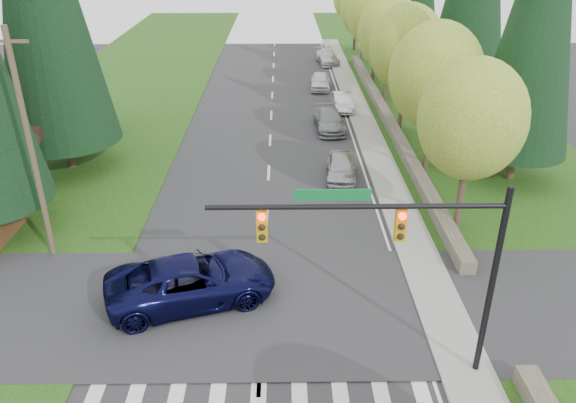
{
  "coord_description": "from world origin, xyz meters",
  "views": [
    {
      "loc": [
        0.77,
        -9.62,
        13.48
      ],
      "look_at": [
        1.04,
        11.6,
        2.8
      ],
      "focal_mm": 35.0,
      "sensor_mm": 36.0,
      "label": 1
    }
  ],
  "objects_px": {
    "parked_car_c": "(343,102)",
    "parked_car_d": "(320,81)",
    "parked_car_a": "(341,168)",
    "parked_car_b": "(329,120)",
    "parked_car_e": "(327,57)",
    "suv_navy": "(191,281)"
  },
  "relations": [
    {
      "from": "suv_navy",
      "to": "parked_car_c",
      "type": "distance_m",
      "value": 26.11
    },
    {
      "from": "parked_car_a",
      "to": "parked_car_b",
      "type": "height_order",
      "value": "parked_car_a"
    },
    {
      "from": "suv_navy",
      "to": "parked_car_b",
      "type": "xyz_separation_m",
      "value": [
        6.97,
        20.1,
        -0.21
      ]
    },
    {
      "from": "parked_car_b",
      "to": "parked_car_e",
      "type": "distance_m",
      "value": 20.7
    },
    {
      "from": "suv_navy",
      "to": "parked_car_d",
      "type": "xyz_separation_m",
      "value": [
        7.02,
        30.97,
        -0.21
      ]
    },
    {
      "from": "parked_car_d",
      "to": "parked_car_b",
      "type": "bearing_deg",
      "value": -86.46
    },
    {
      "from": "parked_car_a",
      "to": "parked_car_c",
      "type": "relative_size",
      "value": 1.04
    },
    {
      "from": "parked_car_d",
      "to": "parked_car_e",
      "type": "height_order",
      "value": "parked_car_d"
    },
    {
      "from": "parked_car_c",
      "to": "parked_car_e",
      "type": "height_order",
      "value": "parked_car_e"
    },
    {
      "from": "parked_car_d",
      "to": "parked_car_e",
      "type": "relative_size",
      "value": 0.87
    },
    {
      "from": "parked_car_c",
      "to": "parked_car_d",
      "type": "distance_m",
      "value": 6.38
    },
    {
      "from": "parked_car_e",
      "to": "parked_car_d",
      "type": "bearing_deg",
      "value": -105.12
    },
    {
      "from": "suv_navy",
      "to": "parked_car_c",
      "type": "height_order",
      "value": "suv_navy"
    },
    {
      "from": "parked_car_a",
      "to": "parked_car_d",
      "type": "height_order",
      "value": "parked_car_a"
    },
    {
      "from": "suv_navy",
      "to": "parked_car_e",
      "type": "bearing_deg",
      "value": -29.02
    },
    {
      "from": "parked_car_c",
      "to": "parked_car_d",
      "type": "relative_size",
      "value": 0.98
    },
    {
      "from": "parked_car_e",
      "to": "parked_car_c",
      "type": "bearing_deg",
      "value": -97.25
    },
    {
      "from": "parked_car_b",
      "to": "parked_car_e",
      "type": "relative_size",
      "value": 1.01
    },
    {
      "from": "parked_car_a",
      "to": "parked_car_c",
      "type": "distance_m",
      "value": 13.33
    },
    {
      "from": "parked_car_e",
      "to": "parked_car_b",
      "type": "bearing_deg",
      "value": -101.12
    },
    {
      "from": "parked_car_b",
      "to": "parked_car_c",
      "type": "distance_m",
      "value": 4.84
    },
    {
      "from": "suv_navy",
      "to": "parked_car_a",
      "type": "xyz_separation_m",
      "value": [
        6.97,
        11.48,
        -0.2
      ]
    }
  ]
}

